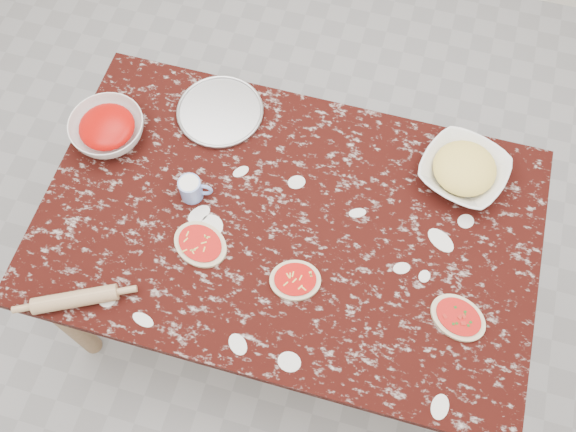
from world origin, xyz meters
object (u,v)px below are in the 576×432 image
at_px(cheese_bowl, 463,171).
at_px(sauce_bowl, 108,129).
at_px(worktable, 288,233).
at_px(flour_mug, 192,189).
at_px(pizza_tray, 220,112).
at_px(rolling_pin, 75,299).

bearing_deg(cheese_bowl, sauce_bowl, -172.16).
relative_size(worktable, cheese_bowl, 5.79).
height_order(sauce_bowl, flour_mug, flour_mug).
height_order(worktable, cheese_bowl, cheese_bowl).
xyz_separation_m(worktable, pizza_tray, (-0.34, 0.35, 0.09)).
bearing_deg(flour_mug, sauce_bowl, 157.93).
bearing_deg(worktable, flour_mug, 177.68).
bearing_deg(sauce_bowl, worktable, -12.93).
height_order(pizza_tray, flour_mug, flour_mug).
distance_m(sauce_bowl, rolling_pin, 0.60).
distance_m(pizza_tray, cheese_bowl, 0.85).
relative_size(flour_mug, rolling_pin, 0.43).
xyz_separation_m(cheese_bowl, rolling_pin, (-1.05, -0.75, -0.01)).
distance_m(pizza_tray, flour_mug, 0.34).
xyz_separation_m(pizza_tray, cheese_bowl, (0.85, -0.03, 0.03)).
distance_m(flour_mug, rolling_pin, 0.49).
relative_size(pizza_tray, cheese_bowl, 1.08).
bearing_deg(flour_mug, rolling_pin, -116.46).
relative_size(worktable, sauce_bowl, 6.32).
xyz_separation_m(worktable, flour_mug, (-0.33, 0.01, 0.13)).
bearing_deg(flour_mug, worktable, -2.32).
height_order(cheese_bowl, rolling_pin, cheese_bowl).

